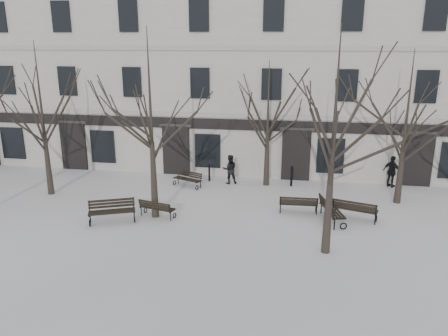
% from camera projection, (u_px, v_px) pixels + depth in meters
% --- Properties ---
extents(ground, '(100.00, 100.00, 0.00)m').
position_uv_depth(ground, '(208.00, 233.00, 18.13)').
color(ground, white).
rests_on(ground, ground).
extents(building, '(40.40, 10.20, 11.40)m').
position_uv_depth(building, '(246.00, 75.00, 28.85)').
color(building, beige).
rests_on(building, ground).
extents(tree_1, '(5.79, 5.79, 8.28)m').
position_uv_depth(tree_1, '(150.00, 103.00, 18.39)').
color(tree_1, black).
rests_on(tree_1, ground).
extents(tree_2, '(5.79, 5.79, 8.27)m').
position_uv_depth(tree_2, '(335.00, 117.00, 15.06)').
color(tree_2, black).
rests_on(tree_2, ground).
extents(tree_4, '(5.40, 5.40, 7.72)m').
position_uv_depth(tree_4, '(41.00, 101.00, 21.44)').
color(tree_4, black).
rests_on(tree_4, ground).
extents(tree_5, '(4.72, 4.72, 6.75)m').
position_uv_depth(tree_5, '(268.00, 109.00, 23.02)').
color(tree_5, black).
rests_on(tree_5, ground).
extents(tree_6, '(5.15, 5.15, 7.36)m').
position_uv_depth(tree_6, '(408.00, 110.00, 20.27)').
color(tree_6, black).
rests_on(tree_6, ground).
extents(bench_0, '(2.08, 1.41, 1.00)m').
position_uv_depth(bench_0, '(112.00, 210.00, 19.10)').
color(bench_0, black).
rests_on(bench_0, ground).
extents(bench_1, '(1.73, 1.00, 0.83)m').
position_uv_depth(bench_1, '(157.00, 208.00, 19.64)').
color(bench_1, black).
rests_on(bench_1, ground).
extents(bench_2, '(2.03, 1.24, 0.97)m').
position_uv_depth(bench_2, '(355.00, 209.00, 19.30)').
color(bench_2, black).
rests_on(bench_2, ground).
extents(bench_3, '(1.70, 1.17, 0.82)m').
position_uv_depth(bench_3, '(188.00, 179.00, 23.84)').
color(bench_3, black).
rests_on(bench_3, ground).
extents(bench_4, '(1.76, 0.69, 0.88)m').
position_uv_depth(bench_4, '(298.00, 204.00, 20.07)').
color(bench_4, black).
rests_on(bench_4, ground).
extents(bench_5, '(1.17, 2.07, 0.99)m').
position_uv_depth(bench_5, '(331.00, 210.00, 19.19)').
color(bench_5, black).
rests_on(bench_5, ground).
extents(bollard_a, '(0.13, 0.13, 0.98)m').
position_uv_depth(bollard_a, '(209.00, 172.00, 24.70)').
color(bollard_a, black).
rests_on(bollard_a, ground).
extents(bollard_b, '(0.15, 0.15, 1.14)m').
position_uv_depth(bollard_b, '(292.00, 175.00, 23.83)').
color(bollard_b, black).
rests_on(bollard_b, ground).
extents(pedestrian_b, '(0.94, 0.81, 1.64)m').
position_uv_depth(pedestrian_b, '(230.00, 183.00, 24.46)').
color(pedestrian_b, black).
rests_on(pedestrian_b, ground).
extents(pedestrian_c, '(1.04, 1.00, 1.74)m').
position_uv_depth(pedestrian_c, '(390.00, 187.00, 23.87)').
color(pedestrian_c, black).
rests_on(pedestrian_c, ground).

